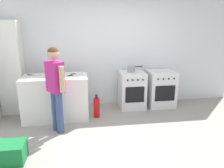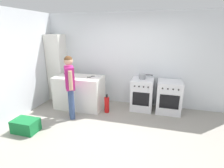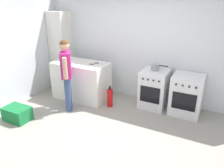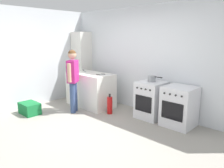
% 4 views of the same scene
% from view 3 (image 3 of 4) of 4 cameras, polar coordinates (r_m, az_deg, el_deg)
% --- Properties ---
extents(ground_plane, '(8.00, 8.00, 0.00)m').
position_cam_3_polar(ground_plane, '(4.02, -1.29, -13.98)').
color(ground_plane, gray).
extents(back_wall, '(6.00, 0.10, 2.60)m').
position_cam_3_polar(back_wall, '(5.15, 9.09, 9.94)').
color(back_wall, silver).
rests_on(back_wall, ground).
extents(side_wall_left, '(0.10, 3.10, 2.60)m').
position_cam_3_polar(side_wall_left, '(5.38, -24.67, 8.73)').
color(side_wall_left, silver).
rests_on(side_wall_left, ground).
extents(counter_unit, '(1.30, 0.70, 0.90)m').
position_cam_3_polar(counter_unit, '(5.34, -7.99, 0.89)').
color(counter_unit, silver).
rests_on(counter_unit, ground).
extents(oven_left, '(0.57, 0.62, 0.85)m').
position_cam_3_polar(oven_left, '(4.98, 10.93, -1.21)').
color(oven_left, silver).
rests_on(oven_left, ground).
extents(oven_right, '(0.62, 0.62, 0.85)m').
position_cam_3_polar(oven_right, '(4.86, 18.90, -2.67)').
color(oven_right, silver).
rests_on(oven_right, ground).
extents(pot, '(0.36, 0.18, 0.15)m').
position_cam_3_polar(pot, '(4.84, 11.25, 4.37)').
color(pot, gray).
rests_on(pot, oven_left).
extents(knife_bread, '(0.34, 0.16, 0.01)m').
position_cam_3_polar(knife_bread, '(5.01, -4.12, 5.14)').
color(knife_bread, silver).
rests_on(knife_bread, counter_unit).
extents(knife_carving, '(0.32, 0.16, 0.01)m').
position_cam_3_polar(knife_carving, '(5.55, -11.07, 6.49)').
color(knife_carving, silver).
rests_on(knife_carving, counter_unit).
extents(knife_chef, '(0.29, 0.18, 0.01)m').
position_cam_3_polar(knife_chef, '(5.10, -3.05, 5.48)').
color(knife_chef, silver).
rests_on(knife_chef, counter_unit).
extents(person, '(0.36, 0.49, 1.55)m').
position_cam_3_polar(person, '(4.67, -11.82, 3.57)').
color(person, '#384C7A').
rests_on(person, ground).
extents(fire_extinguisher, '(0.13, 0.13, 0.50)m').
position_cam_3_polar(fire_extinguisher, '(4.95, -0.56, -3.58)').
color(fire_extinguisher, red).
rests_on(fire_extinguisher, ground).
extents(recycling_crate_lower, '(0.52, 0.36, 0.28)m').
position_cam_3_polar(recycling_crate_lower, '(4.87, -23.51, -7.10)').
color(recycling_crate_lower, '#197238').
rests_on(recycling_crate_lower, ground).
extents(larder_cabinet, '(0.48, 0.44, 2.00)m').
position_cam_3_polar(larder_cabinet, '(6.10, -13.11, 8.65)').
color(larder_cabinet, silver).
rests_on(larder_cabinet, ground).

